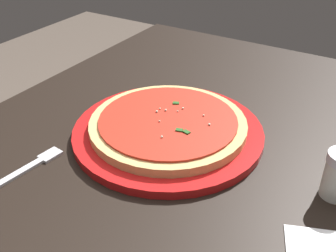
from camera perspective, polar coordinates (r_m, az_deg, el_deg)
The scene contains 4 objects.
restaurant_table at distance 0.77m, azimuth 1.81°, elevation -12.17°, with size 1.12×0.82×0.77m.
serving_plate at distance 0.72m, azimuth 0.00°, elevation -0.83°, with size 0.34×0.34×0.02m, color red.
pizza at distance 0.72m, azimuth 0.00°, elevation 0.32°, with size 0.28×0.28×0.02m.
fork at distance 0.68m, azimuth -20.52°, elevation -6.35°, with size 0.19×0.04×0.00m.
Camera 1 is at (-0.48, -0.27, 1.17)m, focal length 42.95 mm.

